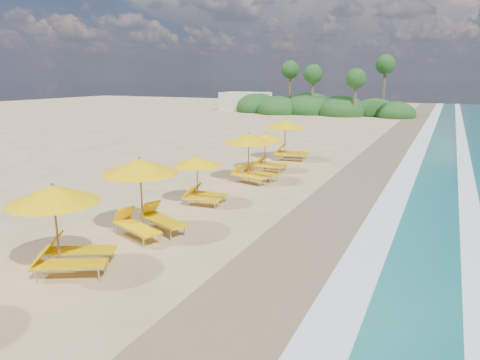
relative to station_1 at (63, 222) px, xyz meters
name	(u,v)px	position (x,y,z in m)	size (l,w,h in m)	color
ground	(240,208)	(1.82, 7.34, -1.41)	(160.00, 160.00, 0.00)	tan
wet_sand	(337,222)	(5.82, 7.34, -1.41)	(4.00, 160.00, 0.01)	#7D694B
surf_foam	(415,232)	(8.52, 7.34, -1.38)	(4.00, 160.00, 0.01)	white
station_1	(63,222)	(0.00, 0.00, 0.00)	(3.36, 3.36, 2.52)	olive
station_2	(144,191)	(0.17, 3.32, 0.09)	(3.44, 3.39, 2.67)	olive
station_3	(201,177)	(0.02, 7.29, -0.24)	(2.42, 2.28, 2.09)	olive
station_4	(252,154)	(0.31, 11.86, 0.00)	(3.08, 2.97, 2.52)	olive
station_5	(268,149)	(0.06, 14.69, -0.18)	(2.42, 2.25, 2.20)	olive
station_6	(288,137)	(-0.04, 18.43, 0.07)	(3.10, 2.94, 2.64)	olive
treeline	(315,107)	(-8.11, 52.85, -0.42)	(25.80, 8.80, 9.74)	#163D14
beach_building	(245,101)	(-20.18, 55.34, -0.01)	(7.00, 5.00, 2.80)	beige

